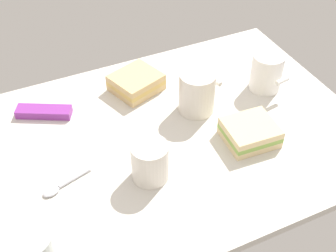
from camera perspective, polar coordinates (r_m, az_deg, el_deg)
The scene contains 8 objects.
tabletop at distance 105.17cm, azimuth -0.00°, elevation -1.61°, with size 90.00×64.00×2.00cm, color beige.
coffee_mug_black at distance 108.35cm, azimuth 3.65°, elevation 4.28°, with size 11.05×8.61×10.46cm.
coffee_mug_milky at distance 92.75cm, azimuth -2.26°, elevation -4.39°, with size 8.55×9.66×8.72cm.
coffee_mug_spare at distance 117.92cm, azimuth 12.23°, elevation 6.67°, with size 7.91×10.14×9.82cm.
sandwich_main at distance 116.48cm, azimuth -4.20°, elevation 5.39°, with size 14.06×13.36×4.40cm.
sandwich_side at distance 103.67cm, azimuth 10.20°, elevation -0.81°, with size 11.82×10.77×4.40cm.
spoon at distance 96.12cm, azimuth -13.39°, elevation -7.39°, with size 11.14×4.53×0.80cm.
snack_bar at distance 113.18cm, azimuth -15.24°, elevation 1.72°, with size 13.06×3.73×2.00cm, color purple.
Camera 1 is at (32.12, 68.65, 73.92)cm, focal length 48.80 mm.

